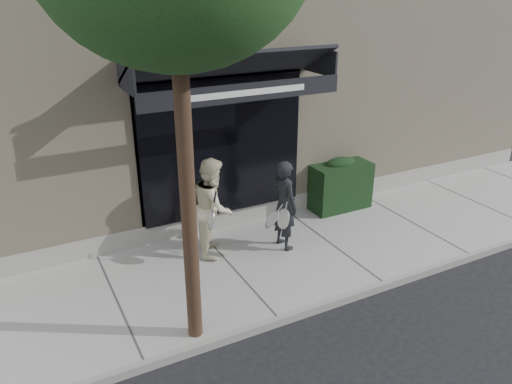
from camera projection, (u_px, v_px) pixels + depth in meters
ground at (329, 248)px, 9.46m from camera, size 80.00×80.00×0.00m
sidewalk at (329, 245)px, 9.44m from camera, size 20.00×3.00×0.12m
curb at (384, 286)px, 8.17m from camera, size 20.00×0.10×0.14m
building_facade at (220, 65)px, 12.44m from camera, size 14.30×8.04×5.64m
hedge at (339, 184)px, 10.70m from camera, size 1.30×0.70×1.14m
pedestrian_front at (285, 205)px, 8.96m from camera, size 0.76×0.78×1.68m
pedestrian_back at (213, 206)px, 8.78m from camera, size 0.97×1.07×1.78m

